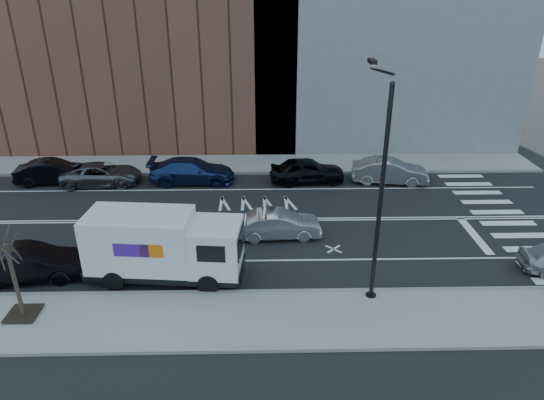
{
  "coord_description": "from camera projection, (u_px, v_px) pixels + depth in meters",
  "views": [
    {
      "loc": [
        2.5,
        -24.12,
        12.24
      ],
      "look_at": [
        2.99,
        -0.41,
        1.4
      ],
      "focal_mm": 32.0,
      "sensor_mm": 36.0,
      "label": 1
    }
  ],
  "objects": [
    {
      "name": "sidewalk_far",
      "position": [
        228.0,
        164.0,
        34.95
      ],
      "size": [
        44.0,
        3.6,
        0.15
      ],
      "primitive_type": "cube",
      "color": "gray",
      "rests_on": "ground"
    },
    {
      "name": "curb_far",
      "position": [
        226.0,
        173.0,
        33.31
      ],
      "size": [
        44.0,
        0.25,
        0.17
      ],
      "primitive_type": "cube",
      "color": "gray",
      "rests_on": "ground"
    },
    {
      "name": "far_parked_d",
      "position": [
        192.0,
        171.0,
        31.73
      ],
      "size": [
        5.54,
        2.29,
        1.6
      ],
      "primitive_type": "imported",
      "rotation": [
        0.0,
        0.0,
        1.56
      ],
      "color": "navy",
      "rests_on": "ground"
    },
    {
      "name": "driving_sedan",
      "position": [
        279.0,
        224.0,
        24.98
      ],
      "size": [
        4.39,
        1.74,
        1.42
      ],
      "primitive_type": "imported",
      "rotation": [
        0.0,
        0.0,
        1.63
      ],
      "color": "#BABABF",
      "rests_on": "ground"
    },
    {
      "name": "sidewalk_near",
      "position": [
        200.0,
        320.0,
        18.94
      ],
      "size": [
        44.0,
        3.6,
        0.15
      ],
      "primitive_type": "cube",
      "color": "gray",
      "rests_on": "ground"
    },
    {
      "name": "street_tree",
      "position": [
        17.0,
        287.0,
        18.6
      ],
      "size": [
        1.2,
        1.2,
        3.75
      ],
      "color": "black",
      "rests_on": "ground"
    },
    {
      "name": "far_parked_e",
      "position": [
        307.0,
        170.0,
        31.72
      ],
      "size": [
        4.97,
        2.32,
        1.65
      ],
      "primitive_type": "imported",
      "rotation": [
        0.0,
        0.0,
        1.65
      ],
      "color": "black",
      "rests_on": "ground"
    },
    {
      "name": "fedex_van",
      "position": [
        163.0,
        245.0,
        21.17
      ],
      "size": [
        6.99,
        2.91,
        3.11
      ],
      "rotation": [
        0.0,
        0.0,
        -0.09
      ],
      "color": "black",
      "rests_on": "ground"
    },
    {
      "name": "ground",
      "position": [
        218.0,
        220.0,
        26.98
      ],
      "size": [
        120.0,
        120.0,
        0.0
      ],
      "primitive_type": "plane",
      "color": "black",
      "rests_on": "ground"
    },
    {
      "name": "far_parked_f",
      "position": [
        390.0,
        171.0,
        31.67
      ],
      "size": [
        5.06,
        2.35,
        1.61
      ],
      "primitive_type": "imported",
      "rotation": [
        0.0,
        0.0,
        1.43
      ],
      "color": "#9B9B9F",
      "rests_on": "ground"
    },
    {
      "name": "far_parked_b",
      "position": [
        53.0,
        172.0,
        31.65
      ],
      "size": [
        4.85,
        2.23,
        1.54
      ],
      "primitive_type": "imported",
      "rotation": [
        0.0,
        0.0,
        1.7
      ],
      "color": "black",
      "rests_on": "ground"
    },
    {
      "name": "curb_near",
      "position": [
        205.0,
        293.0,
        20.58
      ],
      "size": [
        44.0,
        0.25,
        0.17
      ],
      "primitive_type": "cube",
      "color": "gray",
      "rests_on": "ground"
    },
    {
      "name": "near_parked_rear_a",
      "position": [
        30.0,
        264.0,
        21.39
      ],
      "size": [
        4.96,
        2.3,
        1.58
      ],
      "primitive_type": "imported",
      "rotation": [
        0.0,
        0.0,
        1.71
      ],
      "color": "black",
      "rests_on": "ground"
    },
    {
      "name": "far_parked_c",
      "position": [
        101.0,
        174.0,
        31.46
      ],
      "size": [
        5.18,
        2.62,
        1.4
      ],
      "primitive_type": "imported",
      "rotation": [
        0.0,
        0.0,
        1.63
      ],
      "color": "#575A60",
      "rests_on": "ground"
    },
    {
      "name": "streetlight",
      "position": [
        379.0,
        182.0,
        18.71
      ],
      "size": [
        0.44,
        4.02,
        9.34
      ],
      "color": "black",
      "rests_on": "ground"
    },
    {
      "name": "road_markings",
      "position": [
        218.0,
        220.0,
        26.98
      ],
      "size": [
        40.0,
        8.6,
        0.01
      ],
      "primitive_type": null,
      "color": "white",
      "rests_on": "ground"
    },
    {
      "name": "crosswalk",
      "position": [
        502.0,
        217.0,
        27.28
      ],
      "size": [
        3.0,
        14.0,
        0.01
      ],
      "primitive_type": null,
      "color": "white",
      "rests_on": "ground"
    }
  ]
}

